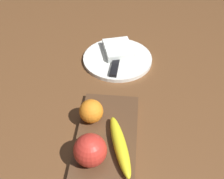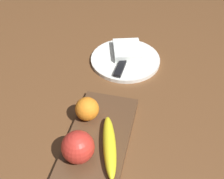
# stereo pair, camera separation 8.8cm
# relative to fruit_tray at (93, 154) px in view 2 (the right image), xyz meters

# --- Properties ---
(ground_plane) EXTENTS (2.40, 2.40, 0.00)m
(ground_plane) POSITION_rel_fruit_tray_xyz_m (-0.00, -0.01, -0.01)
(ground_plane) COLOR brown
(fruit_tray) EXTENTS (0.43, 0.16, 0.02)m
(fruit_tray) POSITION_rel_fruit_tray_xyz_m (0.00, 0.00, 0.00)
(fruit_tray) COLOR #523621
(fruit_tray) RESTS_ON ground_plane
(apple) EXTENTS (0.08, 0.08, 0.08)m
(apple) POSITION_rel_fruit_tray_xyz_m (-0.02, 0.03, 0.05)
(apple) COLOR red
(apple) RESTS_ON fruit_tray
(banana) EXTENTS (0.19, 0.09, 0.03)m
(banana) POSITION_rel_fruit_tray_xyz_m (0.02, -0.04, 0.03)
(banana) COLOR yellow
(banana) RESTS_ON fruit_tray
(orange_near_apple) EXTENTS (0.07, 0.07, 0.07)m
(orange_near_apple) POSITION_rel_fruit_tray_xyz_m (0.11, 0.05, 0.04)
(orange_near_apple) COLOR orange
(orange_near_apple) RESTS_ON fruit_tray
(dinner_plate) EXTENTS (0.25, 0.25, 0.01)m
(dinner_plate) POSITION_rel_fruit_tray_xyz_m (0.42, 0.00, -0.00)
(dinner_plate) COLOR white
(dinner_plate) RESTS_ON ground_plane
(folded_napkin) EXTENTS (0.14, 0.13, 0.03)m
(folded_napkin) POSITION_rel_fruit_tray_xyz_m (0.45, 0.00, 0.02)
(folded_napkin) COLOR white
(folded_napkin) RESTS_ON dinner_plate
(knife) EXTENTS (0.18, 0.03, 0.01)m
(knife) POSITION_rel_fruit_tray_xyz_m (0.36, 0.00, 0.01)
(knife) COLOR silver
(knife) RESTS_ON dinner_plate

